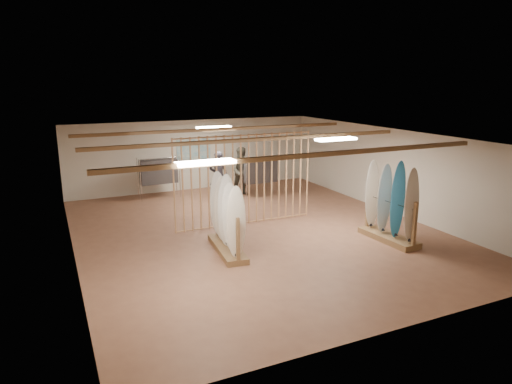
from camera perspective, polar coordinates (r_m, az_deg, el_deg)
name	(u,v)px	position (r m, az deg, el deg)	size (l,w,h in m)	color
floor	(256,231)	(13.50, 0.00, -4.95)	(12.00, 12.00, 0.00)	#8E5D45
ceiling	(256,137)	(12.88, 0.00, 6.93)	(12.00, 12.00, 0.00)	gray
wall_back	(194,155)	(18.64, -7.79, 4.61)	(12.00, 12.00, 0.00)	beige
wall_front	(402,257)	(8.30, 17.83, -7.68)	(12.00, 12.00, 0.00)	beige
wall_left	(70,205)	(11.98, -22.28, -1.48)	(12.00, 12.00, 0.00)	beige
wall_right	(392,171)	(15.83, 16.67, 2.52)	(12.00, 12.00, 0.00)	beige
ceiling_slats	(256,140)	(12.89, 0.00, 6.58)	(9.50, 6.12, 0.10)	olive
light_panels	(256,139)	(12.88, 0.00, 6.66)	(1.20, 0.35, 0.06)	white
bamboo_partition	(245,180)	(13.83, -1.39, 1.52)	(4.45, 0.05, 2.78)	tan
poster	(194,150)	(18.59, -7.80, 5.21)	(1.40, 0.03, 0.90)	teal
rack_left	(227,226)	(11.79, -3.67, -4.29)	(0.78, 2.16, 2.02)	olive
rack_right	(390,215)	(13.08, 16.39, -2.77)	(0.70, 1.91, 2.19)	olive
clothing_rack_a	(159,172)	(17.36, -12.07, 2.50)	(1.48, 0.45, 1.58)	silver
clothing_rack_b	(261,172)	(17.33, 0.59, 2.55)	(1.37, 0.37, 1.47)	silver
shopper_a	(219,173)	(16.69, -4.70, 2.40)	(0.77, 0.52, 2.10)	#25232A
shopper_b	(242,168)	(17.44, -1.71, 2.98)	(1.03, 0.80, 2.13)	#3B382E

